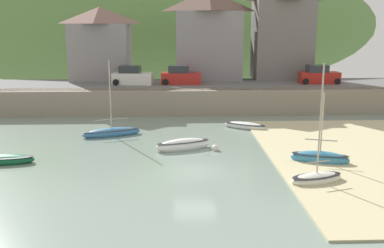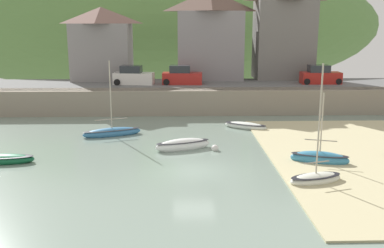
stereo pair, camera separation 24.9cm
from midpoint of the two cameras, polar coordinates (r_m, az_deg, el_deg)
The scene contains 16 objects.
ground at distance 17.65m, azimuth 6.43°, elevation -15.69°, with size 48.00×41.00×0.61m.
quay_seawall at distance 43.01m, azimuth -0.34°, elevation 3.26°, with size 48.00×9.40×2.40m.
hillside_backdrop at distance 80.24m, azimuth -5.29°, elevation 12.65°, with size 80.00×44.00×23.55m.
waterfront_building_left at distance 50.85m, azimuth -11.46°, elevation 10.28°, with size 6.61×5.83×7.96m.
waterfront_building_centre at distance 50.22m, azimuth 2.47°, elevation 11.56°, with size 7.49×5.34×9.80m.
waterfront_building_right at distance 51.48m, azimuth 11.99°, elevation 11.58°, with size 6.68×4.90×10.27m.
fishing_boat_green at distance 34.90m, azimuth -10.15°, elevation -1.04°, with size 4.64×2.50×6.02m.
sailboat_tall_mast at distance 28.83m, azimuth 16.47°, elevation -4.29°, with size 3.75×2.09×4.69m.
sailboat_far_left at distance 30.18m, azimuth -23.40°, elevation -4.24°, with size 4.24×1.40×0.74m.
sailboat_white_hull at distance 30.67m, azimuth -0.96°, elevation -2.75°, with size 4.09×2.32×0.98m.
dinghy_open_wooden at distance 37.04m, azimuth 7.16°, elevation -0.23°, with size 3.74×2.74×0.68m.
motorboat_with_cabin at distance 25.27m, azimuth 16.03°, elevation -6.77°, with size 3.34×2.04×6.74m.
parked_car_near_slipway at distance 46.14m, azimuth -7.48°, elevation 6.13°, with size 4.26×2.14×1.95m.
parked_car_by_wall at distance 45.90m, azimuth -1.17°, elevation 6.20°, with size 4.18×1.91×1.95m.
parked_car_end_of_row at distance 48.25m, azimuth 16.45°, elevation 6.01°, with size 4.12×1.82×1.95m.
mooring_buoy at distance 30.47m, azimuth 3.23°, elevation -3.17°, with size 0.49×0.49×0.49m.
Camera 2 is at (-0.81, -24.89, 8.60)m, focal length 41.06 mm.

